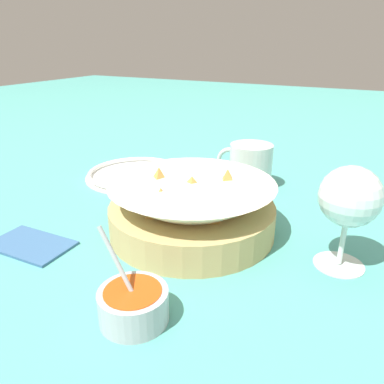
# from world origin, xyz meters

# --- Properties ---
(ground_plane) EXTENTS (4.00, 4.00, 0.00)m
(ground_plane) POSITION_xyz_m (0.00, 0.00, 0.00)
(ground_plane) COLOR teal
(food_basket) EXTENTS (0.25, 0.25, 0.10)m
(food_basket) POSITION_xyz_m (0.01, 0.02, 0.04)
(food_basket) COLOR tan
(food_basket) RESTS_ON ground_plane
(sauce_cup) EXTENTS (0.08, 0.07, 0.10)m
(sauce_cup) POSITION_xyz_m (-0.02, 0.22, 0.02)
(sauce_cup) COLOR #B7B7BC
(sauce_cup) RESTS_ON ground_plane
(wine_glass) EXTENTS (0.08, 0.08, 0.14)m
(wine_glass) POSITION_xyz_m (-0.20, 0.01, 0.09)
(wine_glass) COLOR silver
(wine_glass) RESTS_ON ground_plane
(beer_mug) EXTENTS (0.12, 0.08, 0.09)m
(beer_mug) POSITION_xyz_m (-0.00, -0.21, 0.04)
(beer_mug) COLOR silver
(beer_mug) RESTS_ON ground_plane
(side_plate) EXTENTS (0.21, 0.21, 0.01)m
(side_plate) POSITION_xyz_m (0.24, -0.15, 0.01)
(side_plate) COLOR white
(side_plate) RESTS_ON ground_plane
(napkin) EXTENTS (0.12, 0.08, 0.01)m
(napkin) POSITION_xyz_m (0.20, 0.17, 0.00)
(napkin) COLOR #38608E
(napkin) RESTS_ON ground_plane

